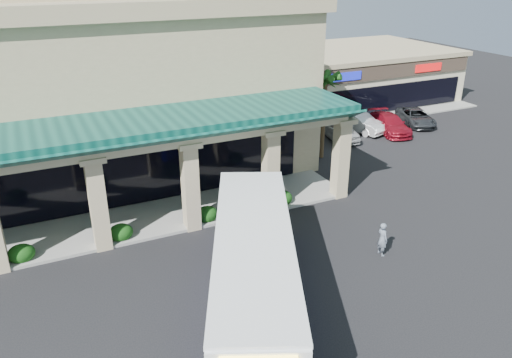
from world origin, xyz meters
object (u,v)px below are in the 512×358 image
transit_bus (254,274)px  car_red (390,124)px  car_gray (416,117)px  pedestrian (382,239)px  car_silver (339,128)px  car_white (358,122)px

transit_bus → car_red: size_ratio=2.54×
transit_bus → car_gray: 28.09m
transit_bus → car_gray: size_ratio=2.66×
car_red → pedestrian: bearing=-117.1°
transit_bus → car_red: transit_bus is taller
car_silver → car_white: size_ratio=1.02×
pedestrian → car_white: bearing=-32.3°
pedestrian → car_red: (12.19, 14.41, -0.11)m
car_silver → pedestrian: bearing=-106.6°
car_silver → car_red: car_silver is taller
pedestrian → car_red: size_ratio=0.34×
pedestrian → car_silver: 16.85m
car_silver → car_red: 4.56m
car_red → car_gray: 3.48m
car_gray → transit_bus: bearing=-124.0°
transit_bus → car_silver: bearing=71.4°
transit_bus → car_gray: bearing=59.7°
car_white → pedestrian: bearing=-138.2°
car_red → transit_bus: bearing=-128.0°
car_white → car_red: (2.08, -1.37, -0.06)m
car_silver → car_white: car_silver is taller
transit_bus → pedestrian: bearing=33.5°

